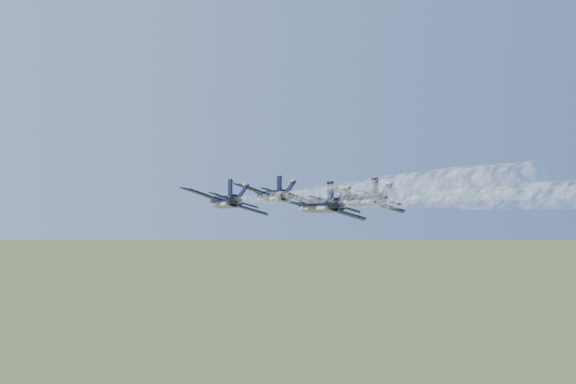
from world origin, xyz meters
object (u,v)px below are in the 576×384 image
jet_right (362,199)px  jet_left (224,201)px  jet_lead (272,196)px  jet_slot (318,205)px

jet_right → jet_left: bearing=179.0°
jet_lead → jet_right: size_ratio=1.00×
jet_left → jet_right: bearing=-1.0°
jet_left → jet_right: (19.07, -4.98, 0.00)m
jet_left → jet_slot: (7.25, -12.55, 0.00)m
jet_lead → jet_slot: same height
jet_slot → jet_left: bearing=133.7°
jet_slot → jet_right: bearing=46.3°
jet_left → jet_slot: same height
jet_left → jet_lead: bearing=48.0°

